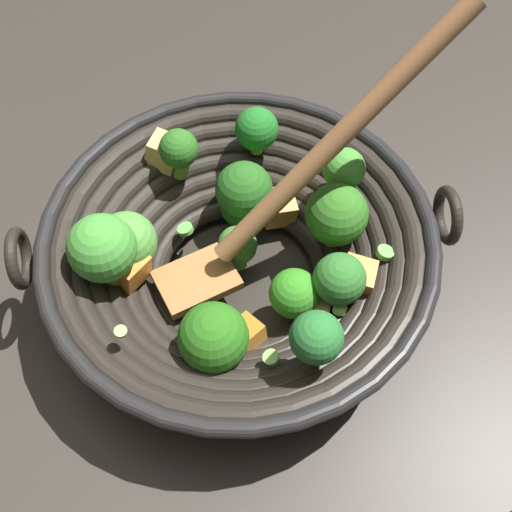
% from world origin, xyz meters
% --- Properties ---
extents(ground_plane, '(4.00, 4.00, 0.00)m').
position_xyz_m(ground_plane, '(0.00, 0.00, 0.00)').
color(ground_plane, '#332D28').
extents(wok, '(0.35, 0.37, 0.26)m').
position_xyz_m(wok, '(-0.00, -0.00, 0.06)').
color(wok, black).
rests_on(wok, ground).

